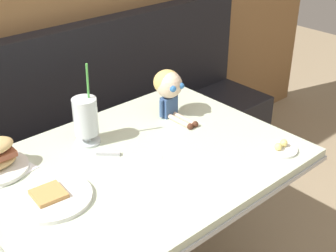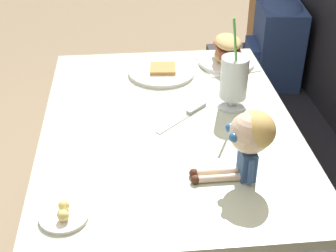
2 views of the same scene
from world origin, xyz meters
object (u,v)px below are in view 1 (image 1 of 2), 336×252
object	(u,v)px
toast_plate	(52,197)
seated_doll	(169,87)
butter_knife	(118,154)
butter_saucer	(281,148)
milkshake_glass	(86,118)

from	to	relation	value
toast_plate	seated_doll	world-z (taller)	seated_doll
toast_plate	butter_knife	size ratio (longest dim) A/B	1.36
butter_saucer	milkshake_glass	bearing A→B (deg)	133.48
seated_doll	toast_plate	bearing A→B (deg)	-164.89
butter_knife	seated_doll	bearing A→B (deg)	17.28
butter_saucer	seated_doll	size ratio (longest dim) A/B	0.55
milkshake_glass	seated_doll	size ratio (longest dim) A/B	1.45
toast_plate	butter_saucer	size ratio (longest dim) A/B	2.08
milkshake_glass	butter_knife	distance (m)	0.18
toast_plate	butter_saucer	distance (m)	0.82
seated_doll	milkshake_glass	bearing A→B (deg)	173.82
toast_plate	milkshake_glass	world-z (taller)	milkshake_glass
milkshake_glass	butter_saucer	xyz separation A→B (m)	(0.49, -0.52, -0.09)
milkshake_glass	butter_saucer	world-z (taller)	milkshake_glass
milkshake_glass	butter_knife	world-z (taller)	milkshake_glass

